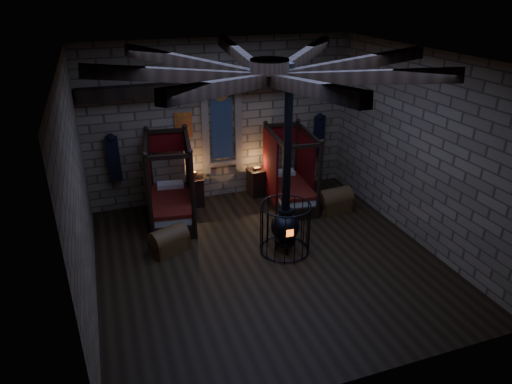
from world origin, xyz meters
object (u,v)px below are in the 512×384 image
object	(u,v)px
trunk_left	(169,241)
stove	(285,224)
trunk_right	(334,201)
bed_left	(172,201)
bed_right	(289,187)

from	to	relation	value
trunk_left	stove	size ratio (longest dim) A/B	0.23
trunk_left	trunk_right	size ratio (longest dim) A/B	1.01
bed_left	bed_right	size ratio (longest dim) A/B	1.06
trunk_right	stove	distance (m)	2.40
bed_right	stove	distance (m)	2.40
bed_right	trunk_left	world-z (taller)	bed_right
trunk_left	bed_left	bearing A→B (deg)	53.82
bed_left	stove	size ratio (longest dim) A/B	0.52
stove	trunk_left	bearing A→B (deg)	163.98
bed_right	trunk_right	bearing A→B (deg)	-35.01
trunk_right	bed_right	bearing A→B (deg)	133.90
bed_left	stove	bearing A→B (deg)	-39.60
bed_right	stove	xyz separation A→B (m)	(-1.02, -2.16, 0.17)
trunk_left	trunk_right	world-z (taller)	trunk_right
bed_left	bed_right	bearing A→B (deg)	6.08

